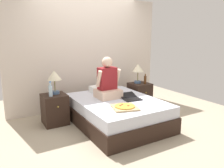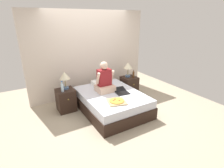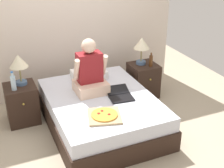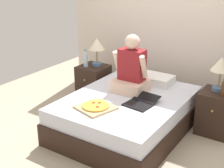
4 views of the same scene
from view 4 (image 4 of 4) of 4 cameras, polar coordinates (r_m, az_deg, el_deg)
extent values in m
plane|color=tan|center=(4.29, 2.74, -8.38)|extent=(5.65, 5.65, 0.00)
cube|color=beige|center=(4.98, 10.78, 10.77)|extent=(3.65, 0.12, 2.50)
cube|color=black|center=(4.22, 2.77, -6.66)|extent=(1.44, 1.88, 0.29)
cube|color=silver|center=(4.12, 2.83, -3.65)|extent=(1.39, 1.82, 0.20)
cube|color=black|center=(5.14, -3.39, 0.25)|extent=(0.44, 0.44, 0.57)
sphere|color=gold|center=(4.92, -5.04, 0.69)|extent=(0.03, 0.03, 0.03)
cylinder|color=#4C6B93|center=(5.05, -2.76, 3.65)|extent=(0.16, 0.16, 0.05)
cylinder|color=olive|center=(5.01, -2.79, 5.12)|extent=(0.02, 0.02, 0.22)
cone|color=beige|center=(4.96, -2.83, 7.34)|extent=(0.26, 0.26, 0.18)
cylinder|color=silver|center=(4.99, -4.84, 4.30)|extent=(0.07, 0.07, 0.20)
cylinder|color=silver|center=(4.95, -4.89, 5.74)|extent=(0.03, 0.03, 0.06)
cylinder|color=blue|center=(4.95, -4.90, 6.15)|extent=(0.04, 0.03, 0.02)
cube|color=black|center=(4.34, 18.55, -4.94)|extent=(0.44, 0.44, 0.57)
sphere|color=gold|center=(4.08, 17.84, -4.74)|extent=(0.03, 0.03, 0.03)
cylinder|color=#4C6B93|center=(4.27, 18.83, -0.83)|extent=(0.16, 0.16, 0.05)
cylinder|color=olive|center=(4.22, 19.04, 0.87)|extent=(0.02, 0.02, 0.22)
cone|color=beige|center=(4.16, 19.36, 3.46)|extent=(0.26, 0.26, 0.18)
cylinder|color=#512D14|center=(4.09, 19.71, -0.92)|extent=(0.06, 0.06, 0.18)
cube|color=white|center=(4.57, 7.75, 0.89)|extent=(0.52, 0.34, 0.12)
cube|color=beige|center=(4.24, 3.37, -0.30)|extent=(0.44, 0.40, 0.16)
cube|color=maroon|center=(4.17, 3.66, 3.54)|extent=(0.34, 0.20, 0.42)
sphere|color=beige|center=(4.08, 3.76, 7.69)|extent=(0.20, 0.20, 0.20)
cylinder|color=beige|center=(4.22, 0.97, 4.10)|extent=(0.07, 0.18, 0.32)
cylinder|color=beige|center=(4.03, 5.79, 3.16)|extent=(0.07, 0.18, 0.32)
cube|color=black|center=(3.83, 4.64, -3.92)|extent=(0.34, 0.25, 0.02)
cube|color=black|center=(3.97, 6.37, -2.48)|extent=(0.33, 0.23, 0.06)
cube|color=tan|center=(3.76, -3.02, -4.28)|extent=(0.49, 0.49, 0.02)
cylinder|color=gold|center=(3.75, -3.02, -4.00)|extent=(0.33, 0.33, 0.02)
cylinder|color=maroon|center=(3.81, -3.40, -3.44)|extent=(0.04, 0.04, 0.00)
cylinder|color=maroon|center=(3.70, -2.67, -4.20)|extent=(0.04, 0.04, 0.00)
cylinder|color=maroon|center=(3.81, -2.32, -3.44)|extent=(0.04, 0.04, 0.00)
camera|label=1|loc=(3.95, -58.03, 4.40)|focal=35.00mm
camera|label=2|loc=(3.94, -63.20, 12.43)|focal=28.00mm
camera|label=3|loc=(3.29, -66.55, 16.93)|focal=50.00mm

